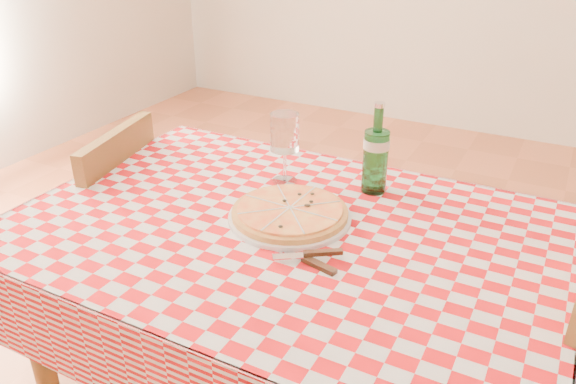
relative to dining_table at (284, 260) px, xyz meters
name	(u,v)px	position (x,y,z in m)	size (l,w,h in m)	color
dining_table	(284,260)	(0.00, 0.00, 0.00)	(1.20, 0.80, 0.75)	brown
tablecloth	(284,227)	(0.00, 0.00, 0.09)	(1.30, 0.90, 0.01)	#B10A0F
chair_far	(104,233)	(-0.72, 0.09, -0.17)	(0.46, 0.46, 0.85)	brown
pizza_plate	(290,212)	(0.00, 0.04, 0.12)	(0.30, 0.30, 0.04)	#C28840
water_bottle	(376,148)	(0.12, 0.28, 0.22)	(0.07, 0.07, 0.25)	#186025
wine_glass	(285,149)	(-0.11, 0.22, 0.20)	(0.08, 0.08, 0.20)	white
cutlery	(304,256)	(0.11, -0.11, 0.11)	(0.22, 0.18, 0.02)	silver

